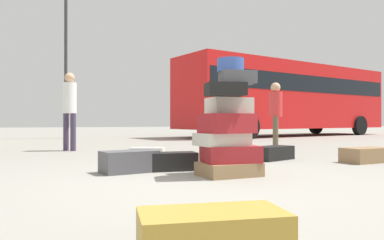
{
  "coord_description": "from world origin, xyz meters",
  "views": [
    {
      "loc": [
        -1.56,
        -3.74,
        0.65
      ],
      "look_at": [
        0.38,
        1.61,
        0.67
      ],
      "focal_mm": 35.2,
      "sensor_mm": 36.0,
      "label": 1
    }
  ],
  "objects_px": {
    "suitcase_black_behind_tower": "(172,161)",
    "lamp_post": "(66,22)",
    "suitcase_black_left_side": "(273,153)",
    "suitcase_tan_white_trunk": "(212,232)",
    "person_tourist_with_camera": "(70,104)",
    "parked_bus": "(288,95)",
    "suitcase_charcoal_right_side": "(129,162)",
    "person_passerby_in_red": "(276,110)",
    "suitcase_brown_foreground_far": "(366,155)",
    "suitcase_cream_upright_blue": "(147,153)",
    "suitcase_tower": "(228,130)"
  },
  "relations": [
    {
      "from": "suitcase_black_behind_tower",
      "to": "lamp_post",
      "type": "height_order",
      "value": "lamp_post"
    },
    {
      "from": "suitcase_black_left_side",
      "to": "suitcase_tan_white_trunk",
      "type": "bearing_deg",
      "value": -148.8
    },
    {
      "from": "suitcase_black_behind_tower",
      "to": "person_tourist_with_camera",
      "type": "distance_m",
      "value": 4.23
    },
    {
      "from": "person_tourist_with_camera",
      "to": "parked_bus",
      "type": "relative_size",
      "value": 0.15
    },
    {
      "from": "suitcase_tan_white_trunk",
      "to": "person_tourist_with_camera",
      "type": "relative_size",
      "value": 0.42
    },
    {
      "from": "suitcase_tan_white_trunk",
      "to": "suitcase_charcoal_right_side",
      "type": "bearing_deg",
      "value": 94.8
    },
    {
      "from": "suitcase_black_behind_tower",
      "to": "parked_bus",
      "type": "height_order",
      "value": "parked_bus"
    },
    {
      "from": "person_passerby_in_red",
      "to": "parked_bus",
      "type": "relative_size",
      "value": 0.14
    },
    {
      "from": "suitcase_black_behind_tower",
      "to": "suitcase_brown_foreground_far",
      "type": "distance_m",
      "value": 3.17
    },
    {
      "from": "lamp_post",
      "to": "suitcase_cream_upright_blue",
      "type": "bearing_deg",
      "value": -81.93
    },
    {
      "from": "parked_bus",
      "to": "suitcase_charcoal_right_side",
      "type": "bearing_deg",
      "value": -146.99
    },
    {
      "from": "suitcase_brown_foreground_far",
      "to": "person_tourist_with_camera",
      "type": "distance_m",
      "value": 6.03
    },
    {
      "from": "person_tourist_with_camera",
      "to": "lamp_post",
      "type": "bearing_deg",
      "value": 138.48
    },
    {
      "from": "suitcase_brown_foreground_far",
      "to": "lamp_post",
      "type": "distance_m",
      "value": 12.04
    },
    {
      "from": "suitcase_tower",
      "to": "parked_bus",
      "type": "height_order",
      "value": "parked_bus"
    },
    {
      "from": "suitcase_cream_upright_blue",
      "to": "suitcase_brown_foreground_far",
      "type": "bearing_deg",
      "value": -8.34
    },
    {
      "from": "suitcase_tan_white_trunk",
      "to": "parked_bus",
      "type": "bearing_deg",
      "value": 62.06
    },
    {
      "from": "suitcase_cream_upright_blue",
      "to": "parked_bus",
      "type": "height_order",
      "value": "parked_bus"
    },
    {
      "from": "person_passerby_in_red",
      "to": "lamp_post",
      "type": "distance_m",
      "value": 9.5
    },
    {
      "from": "suitcase_tower",
      "to": "parked_bus",
      "type": "bearing_deg",
      "value": 52.6
    },
    {
      "from": "lamp_post",
      "to": "parked_bus",
      "type": "bearing_deg",
      "value": -3.7
    },
    {
      "from": "suitcase_black_left_side",
      "to": "lamp_post",
      "type": "xyz_separation_m",
      "value": [
        -3.1,
        9.55,
        4.32
      ]
    },
    {
      "from": "suitcase_tower",
      "to": "person_tourist_with_camera",
      "type": "xyz_separation_m",
      "value": [
        -1.65,
        4.67,
        0.48
      ]
    },
    {
      "from": "suitcase_tower",
      "to": "person_passerby_in_red",
      "type": "relative_size",
      "value": 0.91
    },
    {
      "from": "suitcase_cream_upright_blue",
      "to": "suitcase_black_behind_tower",
      "type": "relative_size",
      "value": 0.92
    },
    {
      "from": "suitcase_tan_white_trunk",
      "to": "person_passerby_in_red",
      "type": "bearing_deg",
      "value": 62.71
    },
    {
      "from": "suitcase_black_left_side",
      "to": "suitcase_charcoal_right_side",
      "type": "height_order",
      "value": "suitcase_charcoal_right_side"
    },
    {
      "from": "suitcase_charcoal_right_side",
      "to": "suitcase_brown_foreground_far",
      "type": "bearing_deg",
      "value": -14.14
    },
    {
      "from": "suitcase_tower",
      "to": "person_passerby_in_red",
      "type": "height_order",
      "value": "person_passerby_in_red"
    },
    {
      "from": "parked_bus",
      "to": "person_tourist_with_camera",
      "type": "bearing_deg",
      "value": -163.33
    },
    {
      "from": "suitcase_cream_upright_blue",
      "to": "suitcase_brown_foreground_far",
      "type": "xyz_separation_m",
      "value": [
        3.07,
        -1.97,
        0.03
      ]
    },
    {
      "from": "person_tourist_with_camera",
      "to": "parked_bus",
      "type": "bearing_deg",
      "value": 79.83
    },
    {
      "from": "suitcase_cream_upright_blue",
      "to": "suitcase_charcoal_right_side",
      "type": "height_order",
      "value": "suitcase_charcoal_right_side"
    },
    {
      "from": "suitcase_brown_foreground_far",
      "to": "suitcase_tan_white_trunk",
      "type": "bearing_deg",
      "value": -150.54
    },
    {
      "from": "suitcase_cream_upright_blue",
      "to": "lamp_post",
      "type": "bearing_deg",
      "value": 122.44
    },
    {
      "from": "person_tourist_with_camera",
      "to": "lamp_post",
      "type": "distance_m",
      "value": 7.17
    },
    {
      "from": "suitcase_charcoal_right_side",
      "to": "suitcase_brown_foreground_far",
      "type": "relative_size",
      "value": 0.88
    },
    {
      "from": "suitcase_tower",
      "to": "suitcase_brown_foreground_far",
      "type": "relative_size",
      "value": 1.77
    },
    {
      "from": "parked_bus",
      "to": "lamp_post",
      "type": "relative_size",
      "value": 1.62
    },
    {
      "from": "suitcase_cream_upright_blue",
      "to": "parked_bus",
      "type": "bearing_deg",
      "value": 67.58
    },
    {
      "from": "suitcase_charcoal_right_side",
      "to": "lamp_post",
      "type": "distance_m",
      "value": 11.14
    },
    {
      "from": "suitcase_black_behind_tower",
      "to": "person_tourist_with_camera",
      "type": "xyz_separation_m",
      "value": [
        -1.16,
        3.97,
        0.91
      ]
    },
    {
      "from": "person_tourist_with_camera",
      "to": "person_passerby_in_red",
      "type": "xyz_separation_m",
      "value": [
        4.4,
        -1.39,
        -0.12
      ]
    },
    {
      "from": "suitcase_tower",
      "to": "person_tourist_with_camera",
      "type": "distance_m",
      "value": 4.98
    },
    {
      "from": "suitcase_brown_foreground_far",
      "to": "suitcase_black_left_side",
      "type": "bearing_deg",
      "value": 136.45
    },
    {
      "from": "suitcase_tower",
      "to": "suitcase_charcoal_right_side",
      "type": "distance_m",
      "value": 1.34
    },
    {
      "from": "person_tourist_with_camera",
      "to": "suitcase_cream_upright_blue",
      "type": "bearing_deg",
      "value": -10.06
    },
    {
      "from": "suitcase_charcoal_right_side",
      "to": "lamp_post",
      "type": "xyz_separation_m",
      "value": [
        -0.52,
        10.27,
        4.3
      ]
    },
    {
      "from": "suitcase_tower",
      "to": "suitcase_black_behind_tower",
      "type": "xyz_separation_m",
      "value": [
        -0.49,
        0.7,
        -0.43
      ]
    },
    {
      "from": "suitcase_tower",
      "to": "person_tourist_with_camera",
      "type": "bearing_deg",
      "value": 109.46
    }
  ]
}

